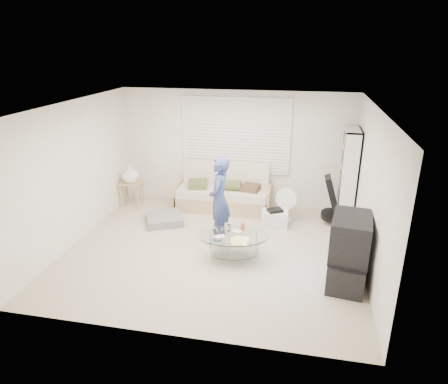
% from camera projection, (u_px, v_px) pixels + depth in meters
% --- Properties ---
extents(ground, '(5.00, 5.00, 0.00)m').
position_uv_depth(ground, '(213.00, 249.00, 7.03)').
color(ground, '#BCAC92').
rests_on(ground, ground).
extents(room_shell, '(5.02, 4.52, 2.51)m').
position_uv_depth(room_shell, '(219.00, 153.00, 6.89)').
color(room_shell, silver).
rests_on(room_shell, ground).
extents(window_blinds, '(2.32, 0.08, 1.62)m').
position_uv_depth(window_blinds, '(236.00, 136.00, 8.50)').
color(window_blinds, silver).
rests_on(window_blinds, ground).
extents(futon_sofa, '(2.05, 0.83, 1.00)m').
position_uv_depth(futon_sofa, '(224.00, 194.00, 8.67)').
color(futon_sofa, tan).
rests_on(futon_sofa, ground).
extents(grey_floor_pillow, '(0.93, 0.93, 0.16)m').
position_uv_depth(grey_floor_pillow, '(164.00, 219.00, 8.05)').
color(grey_floor_pillow, slate).
rests_on(grey_floor_pillow, ground).
extents(side_table, '(0.47, 0.38, 0.94)m').
position_uv_depth(side_table, '(131.00, 175.00, 8.70)').
color(side_table, tan).
rests_on(side_table, ground).
extents(bookshelf, '(0.30, 0.80, 1.89)m').
position_uv_depth(bookshelf, '(347.00, 176.00, 7.85)').
color(bookshelf, white).
rests_on(bookshelf, ground).
extents(guitar_case, '(0.42, 0.37, 0.97)m').
position_uv_depth(guitar_case, '(332.00, 203.00, 7.86)').
color(guitar_case, black).
rests_on(guitar_case, ground).
extents(floor_fan, '(0.43, 0.29, 0.71)m').
position_uv_depth(floor_fan, '(286.00, 202.00, 8.01)').
color(floor_fan, white).
rests_on(floor_fan, ground).
extents(storage_bin, '(0.53, 0.39, 0.36)m').
position_uv_depth(storage_bin, '(275.00, 218.00, 7.88)').
color(storage_bin, white).
rests_on(storage_bin, ground).
extents(tv_unit, '(0.66, 1.05, 1.07)m').
position_uv_depth(tv_unit, '(349.00, 251.00, 5.91)').
color(tv_unit, black).
rests_on(tv_unit, ground).
extents(coffee_table, '(1.28, 0.95, 0.55)m').
position_uv_depth(coffee_table, '(234.00, 240.00, 6.62)').
color(coffee_table, silver).
rests_on(coffee_table, ground).
extents(standing_person, '(0.39, 0.58, 1.56)m').
position_uv_depth(standing_person, '(219.00, 199.00, 7.14)').
color(standing_person, navy).
rests_on(standing_person, ground).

